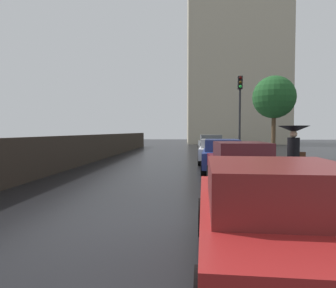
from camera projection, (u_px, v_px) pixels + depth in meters
ground at (108, 231)px, 5.48m from camera, size 120.00×120.00×0.00m
car_grey_near_kerb at (210, 144)px, 23.18m from camera, size 1.85×4.33×1.51m
car_red_mid_road at (272, 218)px, 3.69m from camera, size 1.91×4.08×1.44m
car_white_far_ahead at (216, 151)px, 17.03m from camera, size 2.08×4.46×1.34m
car_maroon_behind_camera at (241, 166)px, 9.24m from camera, size 1.91×4.33×1.46m
car_blue_far_lane at (222, 155)px, 13.17m from camera, size 1.92×4.13×1.44m
pedestrian_with_umbrella_near at (294, 138)px, 9.74m from camera, size 0.97×0.97×1.83m
traffic_light at (240, 102)px, 17.69m from camera, size 0.26×0.39×4.84m
street_tree_near at (274, 97)px, 19.51m from camera, size 2.73×2.73×5.34m
distant_tower at (235, 30)px, 44.64m from camera, size 14.21×10.29×36.88m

